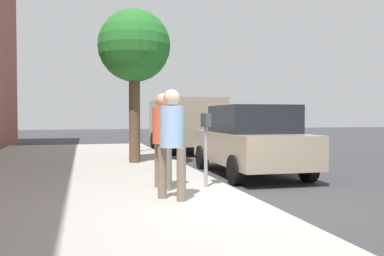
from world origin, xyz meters
name	(u,v)px	position (x,y,z in m)	size (l,w,h in m)	color
ground_plane	(257,208)	(0.00, 0.00, 0.00)	(80.00, 80.00, 0.00)	#38383A
sidewalk_slab	(67,214)	(0.00, 3.00, 0.07)	(28.00, 6.00, 0.15)	#A8A59E
parking_meter	(206,134)	(1.28, 0.50, 1.17)	(0.36, 0.12, 1.41)	gray
pedestrian_at_meter	(163,132)	(1.30, 1.33, 1.20)	(0.52, 0.39, 1.78)	#726656
pedestrian_bystander	(172,135)	(0.27, 1.38, 1.21)	(0.45, 0.40, 1.79)	#726656
parked_sedan_near	(250,140)	(3.53, -1.35, 0.89)	(4.44, 2.05, 1.77)	gray
parked_van_far	(184,122)	(10.63, -1.35, 1.26)	(5.26, 2.24, 2.18)	gray
street_tree	(134,48)	(5.79, 1.32, 3.47)	(2.09, 2.09, 4.43)	brown
traffic_signal	(139,87)	(9.33, 0.71, 2.58)	(0.24, 0.44, 3.60)	black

